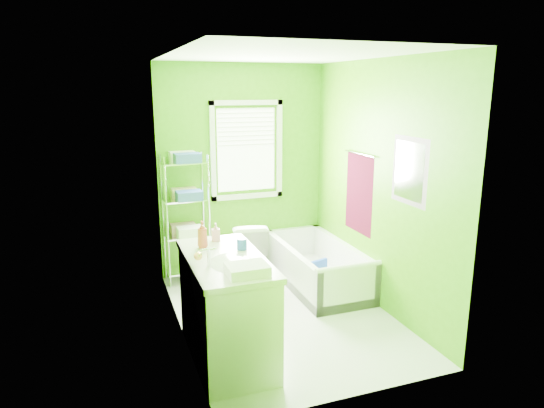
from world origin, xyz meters
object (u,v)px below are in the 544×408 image
object	(u,v)px
bathtub	(317,271)
vanity	(227,305)
wire_shelf_unit	(187,204)
toilet	(248,250)

from	to	relation	value
bathtub	vanity	distance (m)	1.88
wire_shelf_unit	vanity	bearing A→B (deg)	-90.28
bathtub	wire_shelf_unit	distance (m)	1.75
toilet	wire_shelf_unit	xyz separation A→B (m)	(-0.69, 0.19, 0.59)
toilet	bathtub	bearing A→B (deg)	157.68
vanity	bathtub	bearing A→B (deg)	39.89
wire_shelf_unit	bathtub	bearing A→B (deg)	-25.05
bathtub	vanity	world-z (taller)	vanity
toilet	wire_shelf_unit	distance (m)	0.93
vanity	wire_shelf_unit	xyz separation A→B (m)	(0.01, 1.85, 0.47)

